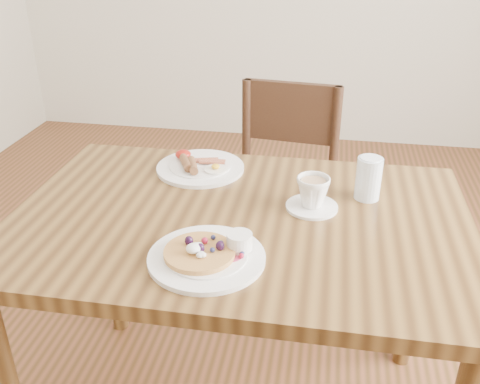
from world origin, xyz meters
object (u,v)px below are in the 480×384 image
(dining_table, at_px, (240,247))
(teacup_saucer, at_px, (313,194))
(pancake_plate, at_px, (208,254))
(chair_far, at_px, (282,187))
(water_glass, at_px, (368,178))
(breakfast_plate, at_px, (199,166))

(dining_table, bearing_deg, teacup_saucer, 22.08)
(dining_table, relative_size, pancake_plate, 4.44)
(chair_far, distance_m, water_glass, 0.68)
(pancake_plate, bearing_deg, chair_far, 84.68)
(breakfast_plate, bearing_deg, water_glass, -11.15)
(teacup_saucer, bearing_deg, chair_far, 102.49)
(pancake_plate, bearing_deg, breakfast_plate, 106.38)
(breakfast_plate, bearing_deg, chair_far, 62.65)
(chair_far, height_order, pancake_plate, chair_far)
(chair_far, xyz_separation_m, pancake_plate, (-0.08, -0.90, 0.27))
(teacup_saucer, distance_m, water_glass, 0.17)
(chair_far, height_order, breakfast_plate, chair_far)
(dining_table, height_order, breakfast_plate, breakfast_plate)
(dining_table, distance_m, water_glass, 0.40)
(teacup_saucer, height_order, water_glass, water_glass)
(dining_table, bearing_deg, water_glass, 25.82)
(chair_far, bearing_deg, water_glass, 124.19)
(chair_far, bearing_deg, teacup_saucer, 108.51)
(dining_table, relative_size, chair_far, 1.36)
(pancake_plate, relative_size, breakfast_plate, 1.00)
(dining_table, bearing_deg, chair_far, 86.07)
(pancake_plate, xyz_separation_m, breakfast_plate, (-0.14, 0.47, -0.00))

